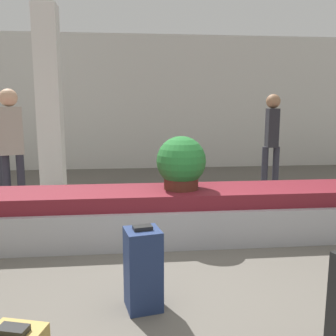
{
  "coord_description": "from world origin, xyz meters",
  "views": [
    {
      "loc": [
        -0.44,
        -2.78,
        1.55
      ],
      "look_at": [
        0.0,
        1.44,
        0.83
      ],
      "focal_mm": 40.0,
      "sensor_mm": 36.0,
      "label": 1
    }
  ],
  "objects_px": {
    "pillar": "(50,102)",
    "potted_plant_0": "(181,164)",
    "suitcase_1": "(143,269)",
    "traveler_0": "(272,135)",
    "traveler_2": "(11,139)"
  },
  "relations": [
    {
      "from": "pillar",
      "to": "traveler_0",
      "type": "relative_size",
      "value": 1.85
    },
    {
      "from": "pillar",
      "to": "potted_plant_0",
      "type": "xyz_separation_m",
      "value": [
        1.95,
        -2.47,
        -0.72
      ]
    },
    {
      "from": "potted_plant_0",
      "to": "traveler_2",
      "type": "height_order",
      "value": "traveler_2"
    },
    {
      "from": "pillar",
      "to": "traveler_2",
      "type": "xyz_separation_m",
      "value": [
        -0.31,
        -1.21,
        -0.53
      ]
    },
    {
      "from": "traveler_0",
      "to": "traveler_2",
      "type": "xyz_separation_m",
      "value": [
        -4.12,
        -0.76,
        0.03
      ]
    },
    {
      "from": "pillar",
      "to": "suitcase_1",
      "type": "relative_size",
      "value": 4.85
    },
    {
      "from": "suitcase_1",
      "to": "potted_plant_0",
      "type": "bearing_deg",
      "value": 60.6
    },
    {
      "from": "suitcase_1",
      "to": "traveler_2",
      "type": "xyz_separation_m",
      "value": [
        -1.75,
        2.8,
        0.76
      ]
    },
    {
      "from": "pillar",
      "to": "traveler_2",
      "type": "relative_size",
      "value": 1.8
    },
    {
      "from": "suitcase_1",
      "to": "traveler_0",
      "type": "height_order",
      "value": "traveler_0"
    },
    {
      "from": "pillar",
      "to": "traveler_2",
      "type": "distance_m",
      "value": 1.36
    },
    {
      "from": "traveler_0",
      "to": "potted_plant_0",
      "type": "bearing_deg",
      "value": -33.57
    },
    {
      "from": "traveler_0",
      "to": "traveler_2",
      "type": "height_order",
      "value": "traveler_2"
    },
    {
      "from": "pillar",
      "to": "suitcase_1",
      "type": "distance_m",
      "value": 4.45
    },
    {
      "from": "potted_plant_0",
      "to": "traveler_2",
      "type": "relative_size",
      "value": 0.35
    }
  ]
}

